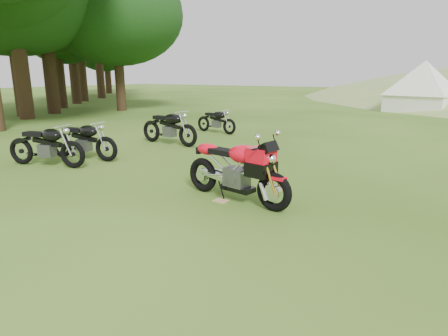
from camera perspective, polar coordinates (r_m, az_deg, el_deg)
The scene contains 9 objects.
ground at distance 6.44m, azimuth -3.87°, elevation -5.43°, with size 120.00×120.00×0.00m, color #2C5011.
treeline at distance 30.95m, azimuth -17.30°, elevation 9.49°, with size 28.00×32.00×14.00m, color black, non-canonical shape.
sport_motorcycle at distance 6.41m, azimuth 1.82°, elevation 0.47°, with size 2.12×0.53×1.27m, color red, non-canonical shape.
plywood_board at distance 6.54m, azimuth -0.50°, elevation -5.00°, with size 0.23×0.19×0.02m, color tan.
vintage_moto_a at distance 9.83m, azimuth -25.55°, elevation 3.27°, with size 2.03×0.47×1.07m, color black, non-canonical shape.
vintage_moto_b at distance 10.27m, azimuth -20.71°, elevation 4.09°, with size 1.99×0.46×1.05m, color black, non-canonical shape.
vintage_moto_c at distance 11.86m, azimuth -8.42°, elevation 6.30°, with size 2.17×0.50×1.14m, color black, non-canonical shape.
vintage_moto_d at distance 14.11m, azimuth -1.22°, elevation 7.28°, with size 1.81×0.42×0.95m, color black, non-canonical shape.
tent_left at distance 25.03m, azimuth 28.03°, elevation 10.77°, with size 3.23×3.23×2.80m, color white, non-canonical shape.
Camera 1 is at (3.65, -4.85, 2.15)m, focal length 30.00 mm.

